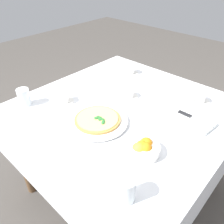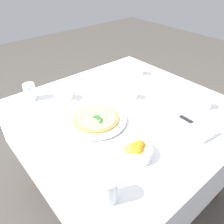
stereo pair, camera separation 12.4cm
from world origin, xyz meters
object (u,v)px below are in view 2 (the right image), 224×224
pizza (96,118)px  coffee_cup_near_right (138,71)px  coffee_cup_far_right (131,95)px  water_glass_left_edge (108,191)px  coffee_cup_far_left (205,104)px  napkin_folded (194,126)px  pizza_plate (96,120)px  citrus_bowl (135,151)px  dinner_knife (195,124)px  coffee_cup_right_edge (67,95)px  water_glass_near_left (30,93)px

pizza → coffee_cup_near_right: bearing=113.9°
coffee_cup_far_right → water_glass_left_edge: water_glass_left_edge is taller
coffee_cup_far_left → coffee_cup_near_right: coffee_cup_near_right is taller
coffee_cup_far_right → water_glass_left_edge: (0.45, -0.56, 0.02)m
pizza → napkin_folded: 0.51m
coffee_cup_near_right → coffee_cup_far_right: bearing=-52.9°
pizza_plate → citrus_bowl: bearing=-3.3°
coffee_cup_far_right → coffee_cup_far_left: bearing=35.0°
coffee_cup_far_left → coffee_cup_near_right: 0.56m
coffee_cup_far_left → pizza_plate: bearing=-118.3°
water_glass_left_edge → pizza: bearing=148.3°
dinner_knife → napkin_folded: bearing=-180.0°
coffee_cup_near_right → citrus_bowl: bearing=-46.7°
coffee_cup_right_edge → napkin_folded: (0.66, 0.35, -0.02)m
water_glass_left_edge → citrus_bowl: 0.25m
pizza → coffee_cup_far_left: bearing=61.7°
pizza_plate → napkin_folded: (0.36, 0.35, -0.00)m
coffee_cup_near_right → napkin_folded: (0.62, -0.23, -0.02)m
coffee_cup_near_right → water_glass_near_left: size_ratio=1.28×
coffee_cup_far_left → coffee_cup_right_edge: bearing=-137.0°
coffee_cup_near_right → napkin_folded: coffee_cup_near_right is taller
citrus_bowl → pizza_plate: bearing=176.7°
pizza_plate → citrus_bowl: size_ratio=2.14×
coffee_cup_far_left → water_glass_near_left: bearing=-135.6°
pizza → coffee_cup_far_left: coffee_cup_far_left is taller
pizza_plate → pizza: size_ratio=1.33×
pizza_plate → water_glass_left_edge: 0.47m
water_glass_near_left → citrus_bowl: 0.76m
coffee_cup_far_left → dinner_knife: coffee_cup_far_left is taller
pizza → coffee_cup_far_right: (-0.05, 0.31, 0.00)m
water_glass_near_left → coffee_cup_near_right: bearing=76.2°
citrus_bowl → pizza: bearing=176.7°
pizza → coffee_cup_right_edge: 0.30m
water_glass_left_edge → coffee_cup_far_left: bearing=97.0°
pizza → napkin_folded: pizza is taller
coffee_cup_far_right → water_glass_left_edge: 0.72m
water_glass_left_edge → citrus_bowl: size_ratio=0.70×
coffee_cup_far_left → coffee_cup_far_right: (-0.35, -0.25, -0.00)m
pizza → water_glass_near_left: size_ratio=2.34×
water_glass_near_left → citrus_bowl: size_ratio=0.69×
coffee_cup_near_right → coffee_cup_right_edge: (-0.04, -0.58, -0.00)m
pizza_plate → coffee_cup_far_left: bearing=61.7°
coffee_cup_right_edge → napkin_folded: coffee_cup_right_edge is taller
pizza_plate → pizza: 0.01m
napkin_folded → citrus_bowl: 0.38m
water_glass_near_left → dinner_knife: (0.81, 0.52, -0.02)m
pizza_plate → coffee_cup_right_edge: size_ratio=2.42×
coffee_cup_far_right → water_glass_left_edge: size_ratio=1.25×
coffee_cup_near_right → pizza_plate: bearing=-66.1°
coffee_cup_far_right → citrus_bowl: 0.49m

